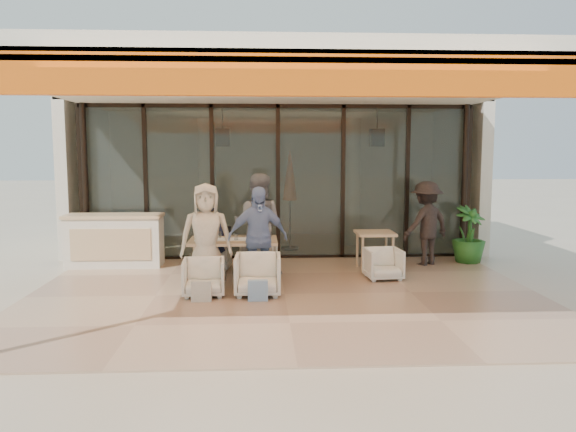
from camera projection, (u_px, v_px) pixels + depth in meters
name	position (u px, v px, depth m)	size (l,w,h in m)	color
ground	(285.00, 295.00, 8.79)	(70.00, 70.00, 0.00)	#C6B293
terrace_floor	(285.00, 295.00, 8.79)	(8.00, 6.00, 0.01)	tan
terrace_structure	(285.00, 82.00, 8.16)	(8.00, 6.00, 3.40)	silver
glass_storefront	(278.00, 183.00, 11.58)	(8.08, 0.10, 3.20)	#9EADA3
interior_block	(275.00, 152.00, 13.81)	(9.05, 3.62, 3.52)	silver
host_counter	(115.00, 240.00, 10.85)	(1.85, 0.65, 1.04)	silver
dining_table	(233.00, 243.00, 9.64)	(1.50, 0.90, 0.93)	#DBB285
chair_far_left	(214.00, 254.00, 10.59)	(0.61, 0.57, 0.63)	white
chair_far_right	(258.00, 252.00, 10.63)	(0.66, 0.61, 0.67)	white
chair_near_left	(204.00, 276.00, 8.71)	(0.64, 0.60, 0.66)	white
chair_near_right	(258.00, 273.00, 8.75)	(0.71, 0.66, 0.73)	white
diner_navy	(211.00, 236.00, 10.05)	(0.54, 0.35, 1.48)	#181C36
diner_grey	(258.00, 225.00, 10.07)	(0.90, 0.70, 1.86)	slate
diner_cream	(206.00, 236.00, 9.14)	(0.85, 0.55, 1.74)	beige
diner_periwinkle	(258.00, 238.00, 9.19)	(0.99, 0.41, 1.68)	#748DC1
tote_bag_cream	(201.00, 292.00, 8.33)	(0.30, 0.10, 0.34)	silver
tote_bag_blue	(258.00, 291.00, 8.37)	(0.30, 0.10, 0.34)	#99BFD8
side_table	(375.00, 237.00, 10.53)	(0.70, 0.70, 0.74)	#DBB285
side_chair	(383.00, 262.00, 9.82)	(0.60, 0.56, 0.62)	white
standing_woman	(426.00, 224.00, 11.00)	(1.08, 0.62, 1.67)	black
potted_palm	(469.00, 235.00, 11.23)	(0.65, 0.65, 1.16)	#1E5919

